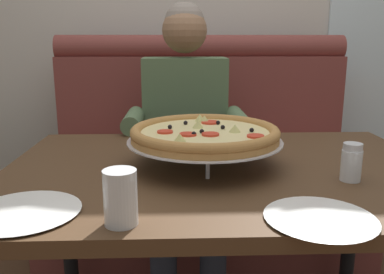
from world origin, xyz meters
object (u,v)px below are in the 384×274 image
booth_bench (203,171)px  shaker_oregano (351,165)px  plate_near_left (320,216)px  drinking_glass (121,200)px  dining_table (223,190)px  plate_near_right (23,209)px  pizza (205,134)px  diner_main (185,126)px

booth_bench → shaker_oregano: size_ratio=15.44×
plate_near_left → drinking_glass: 0.43m
dining_table → plate_near_right: 0.60m
pizza → plate_near_left: size_ratio=1.95×
booth_bench → plate_near_right: booth_bench is taller
shaker_oregano → drinking_glass: bearing=-157.2°
plate_near_right → diner_main: bearing=68.7°
pizza → shaker_oregano: bearing=-21.7°
pizza → plate_near_left: pizza is taller
dining_table → plate_near_right: bearing=-146.1°
booth_bench → pizza: (-0.06, -0.92, 0.42)m
diner_main → drinking_glass: size_ratio=10.62×
shaker_oregano → dining_table: bearing=157.4°
booth_bench → pizza: size_ratio=3.45×
diner_main → plate_near_left: 1.09m
shaker_oregano → drinking_glass: 0.65m
shaker_oregano → plate_near_left: 0.31m
booth_bench → dining_table: (0.00, -0.93, 0.24)m
booth_bench → dining_table: 0.97m
plate_near_left → drinking_glass: bearing=-179.6°
plate_near_left → booth_bench: bearing=97.1°
plate_near_left → drinking_glass: (-0.43, -0.00, 0.04)m
diner_main → pizza: 0.66m
booth_bench → pizza: bearing=-93.6°
drinking_glass → diner_main: bearing=81.4°
booth_bench → dining_table: size_ratio=1.22×
diner_main → booth_bench: bearing=68.7°
plate_near_left → diner_main: bearing=104.3°
booth_bench → plate_near_left: bearing=-82.9°
dining_table → drinking_glass: (-0.26, -0.39, 0.13)m
booth_bench → plate_near_right: bearing=-111.3°
dining_table → plate_near_left: size_ratio=5.50×
dining_table → drinking_glass: drinking_glass is taller
diner_main → shaker_oregano: 0.92m
shaker_oregano → booth_bench: bearing=107.4°
dining_table → diner_main: bearing=98.8°
diner_main → shaker_oregano: diner_main is taller
dining_table → plate_near_right: size_ratio=5.23×
diner_main → drinking_glass: diner_main is taller
pizza → drinking_glass: 0.46m
booth_bench → dining_table: bearing=-90.0°
pizza → plate_near_left: 0.47m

